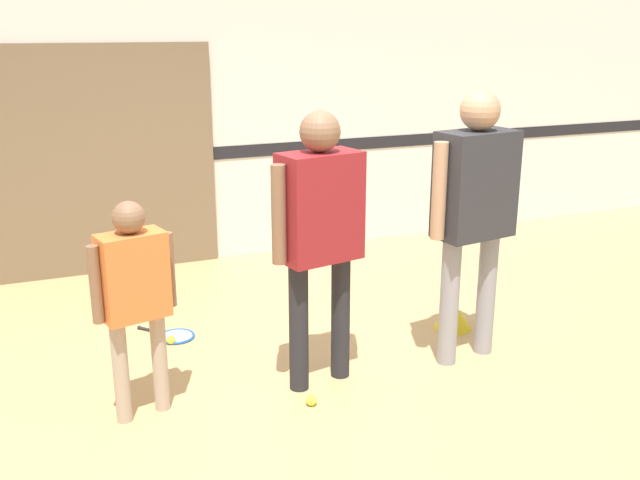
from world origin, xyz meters
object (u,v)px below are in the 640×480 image
racket_spare_on_floor (174,336)px  person_student_right (474,199)px  person_student_left (134,287)px  tennis_ball_near_instructor (311,400)px  person_instructor (320,221)px  tennis_ball_by_spare_racket (171,340)px  training_cone (453,315)px

racket_spare_on_floor → person_student_right: bearing=-162.5°
person_student_left → person_student_right: size_ratio=0.71×
racket_spare_on_floor → tennis_ball_near_instructor: bearing=162.4°
person_instructor → tennis_ball_near_instructor: size_ratio=25.94×
person_instructor → person_student_right: 1.05m
person_instructor → tennis_ball_by_spare_racket: (-0.77, 0.91, -1.03)m
person_student_left → training_cone: bearing=-4.2°
tennis_ball_near_instructor → person_instructor: bearing=58.0°
person_student_right → training_cone: bearing=-121.4°
tennis_ball_near_instructor → tennis_ball_by_spare_racket: same height
person_instructor → person_student_left: 1.13m
person_student_right → training_cone: 1.12m
person_student_right → tennis_ball_near_instructor: person_student_right is taller
tennis_ball_by_spare_racket → training_cone: bearing=-14.5°
tennis_ball_by_spare_racket → training_cone: training_cone is taller
racket_spare_on_floor → tennis_ball_by_spare_racket: (-0.04, -0.11, 0.02)m
person_student_left → tennis_ball_by_spare_racket: person_student_left is taller
racket_spare_on_floor → tennis_ball_near_instructor: tennis_ball_near_instructor is taller
person_student_left → person_instructor: bearing=-14.3°
person_instructor → tennis_ball_near_instructor: (-0.16, -0.26, -1.03)m
person_student_left → training_cone: (2.34, 0.38, -0.69)m
racket_spare_on_floor → tennis_ball_near_instructor: size_ratio=6.98×
person_student_right → training_cone: (0.19, 0.44, -1.01)m
tennis_ball_by_spare_racket → training_cone: 2.08m
person_student_left → person_student_right: bearing=-15.1°
racket_spare_on_floor → tennis_ball_by_spare_racket: bearing=117.5°
racket_spare_on_floor → tennis_ball_near_instructor: 1.40m
person_instructor → racket_spare_on_floor: 1.64m
person_student_right → racket_spare_on_floor: size_ratio=3.90×
person_student_right → tennis_ball_by_spare_racket: person_student_right is taller
tennis_ball_by_spare_racket → person_student_right: bearing=-27.8°
person_student_left → training_cone: size_ratio=4.55×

